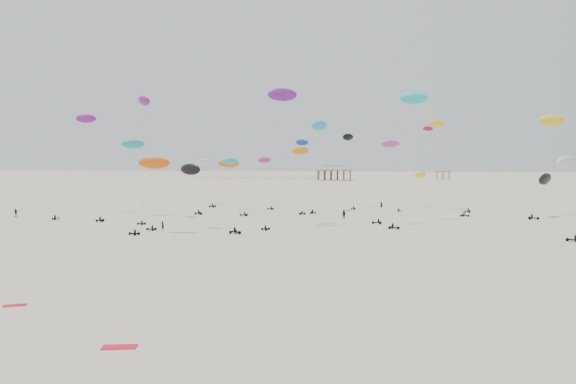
% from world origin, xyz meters
% --- Properties ---
extents(ground_plane, '(900.00, 900.00, 0.00)m').
position_xyz_m(ground_plane, '(0.00, 200.00, 0.00)').
color(ground_plane, beige).
extents(pavilion_main, '(21.00, 13.00, 9.80)m').
position_xyz_m(pavilion_main, '(-10.00, 350.00, 4.22)').
color(pavilion_main, brown).
rests_on(pavilion_main, ground).
extents(pavilion_small, '(9.00, 7.00, 8.00)m').
position_xyz_m(pavilion_small, '(60.00, 380.00, 3.49)').
color(pavilion_small, brown).
rests_on(pavilion_small, ground).
extents(pier_fence, '(80.20, 0.20, 1.50)m').
position_xyz_m(pier_fence, '(-62.00, 350.00, 0.77)').
color(pier_fence, black).
rests_on(pier_fence, ground).
extents(rig_0, '(8.71, 16.09, 16.17)m').
position_xyz_m(rig_0, '(24.91, 144.00, 7.12)').
color(rig_0, black).
rests_on(rig_0, ground).
extents(rig_1, '(4.26, 6.67, 19.12)m').
position_xyz_m(rig_1, '(7.80, 140.30, 14.62)').
color(rig_1, black).
rests_on(rig_1, ground).
extents(rig_2, '(4.81, 4.32, 13.22)m').
position_xyz_m(rig_2, '(-12.72, 135.45, 8.97)').
color(rig_2, black).
rests_on(rig_2, ground).
extents(rig_3, '(4.58, 16.45, 20.78)m').
position_xyz_m(rig_3, '(-3.21, 131.90, 11.86)').
color(rig_3, black).
rests_on(rig_3, ground).
extents(rig_4, '(4.81, 16.33, 24.47)m').
position_xyz_m(rig_4, '(-50.88, 114.19, 16.88)').
color(rig_4, black).
rests_on(rig_4, ground).
extents(rig_5, '(10.26, 9.00, 22.62)m').
position_xyz_m(rig_5, '(30.83, 137.65, 16.20)').
color(rig_5, black).
rests_on(rig_5, ground).
extents(rig_6, '(10.67, 10.94, 25.39)m').
position_xyz_m(rig_6, '(-3.33, 94.00, 19.48)').
color(rig_6, black).
rests_on(rig_6, ground).
extents(rig_7, '(9.47, 16.22, 24.10)m').
position_xyz_m(rig_7, '(29.78, 130.72, 11.40)').
color(rig_7, black).
rests_on(rig_7, ground).
extents(rig_8, '(7.15, 16.78, 14.56)m').
position_xyz_m(rig_8, '(50.37, 122.01, 7.42)').
color(rig_8, black).
rests_on(rig_8, ground).
extents(rig_9, '(9.60, 4.67, 12.18)m').
position_xyz_m(rig_9, '(-18.98, 91.80, 9.01)').
color(rig_9, black).
rests_on(rig_9, ground).
extents(rig_10, '(6.76, 3.60, 13.09)m').
position_xyz_m(rig_10, '(-22.09, 84.67, 10.32)').
color(rig_10, black).
rests_on(rig_10, ground).
extents(rig_11, '(3.87, 7.41, 16.16)m').
position_xyz_m(rig_11, '(17.09, 101.36, 9.85)').
color(rig_11, black).
rests_on(rig_11, ground).
extents(rig_12, '(6.96, 5.75, 12.98)m').
position_xyz_m(rig_12, '(-17.02, 119.79, 8.58)').
color(rig_12, black).
rests_on(rig_12, ground).
extents(rig_13, '(6.95, 13.64, 26.32)m').
position_xyz_m(rig_13, '(-32.64, 106.86, 21.98)').
color(rig_13, black).
rests_on(rig_13, ground).
extents(rig_14, '(9.82, 10.52, 22.72)m').
position_xyz_m(rig_14, '(51.28, 125.70, 17.99)').
color(rig_14, black).
rests_on(rig_14, ground).
extents(rig_15, '(4.90, 8.23, 21.77)m').
position_xyz_m(rig_15, '(1.14, 128.35, 17.94)').
color(rig_15, black).
rests_on(rig_15, ground).
extents(rig_16, '(5.73, 13.78, 18.11)m').
position_xyz_m(rig_16, '(-37.95, 110.30, 12.85)').
color(rig_16, black).
rests_on(rig_16, ground).
extents(rig_17, '(4.95, 5.50, 13.06)m').
position_xyz_m(rig_17, '(42.68, 87.35, 9.68)').
color(rig_17, black).
rests_on(rig_17, ground).
extents(rig_18, '(7.88, 14.22, 15.68)m').
position_xyz_m(rig_18, '(-21.68, 128.32, 9.56)').
color(rig_18, black).
rests_on(rig_18, ground).
extents(rig_19, '(7.89, 10.81, 15.83)m').
position_xyz_m(rig_19, '(-0.82, 99.00, 10.73)').
color(rig_19, black).
rests_on(rig_19, ground).
extents(rig_20, '(10.62, 7.38, 25.92)m').
position_xyz_m(rig_20, '(20.68, 110.53, 21.22)').
color(rig_20, black).
rests_on(rig_20, ground).
extents(rig_21, '(7.62, 9.67, 13.57)m').
position_xyz_m(rig_21, '(-30.39, 143.33, 8.40)').
color(rig_21, black).
rests_on(rig_21, ground).
extents(spectator_0, '(0.83, 0.74, 1.90)m').
position_xyz_m(spectator_0, '(-22.47, 90.31, 0.00)').
color(spectator_0, black).
rests_on(spectator_0, ground).
extents(spectator_1, '(1.26, 1.06, 2.22)m').
position_xyz_m(spectator_1, '(7.87, 114.10, 0.00)').
color(spectator_1, black).
rests_on(spectator_1, ground).
extents(spectator_2, '(1.28, 0.75, 2.10)m').
position_xyz_m(spectator_2, '(-62.78, 108.28, 0.00)').
color(spectator_2, black).
rests_on(spectator_2, ground).
extents(spectator_3, '(0.95, 0.88, 2.14)m').
position_xyz_m(spectator_3, '(15.97, 141.78, 0.00)').
color(spectator_3, black).
rests_on(spectator_3, ground).
extents(grounded_kite_a, '(2.34, 1.36, 0.08)m').
position_xyz_m(grounded_kite_a, '(-2.48, 31.03, 0.00)').
color(grounded_kite_a, red).
rests_on(grounded_kite_a, ground).
extents(grounded_kite_b, '(1.93, 1.38, 0.07)m').
position_xyz_m(grounded_kite_b, '(-15.81, 39.67, 0.00)').
color(grounded_kite_b, red).
rests_on(grounded_kite_b, ground).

